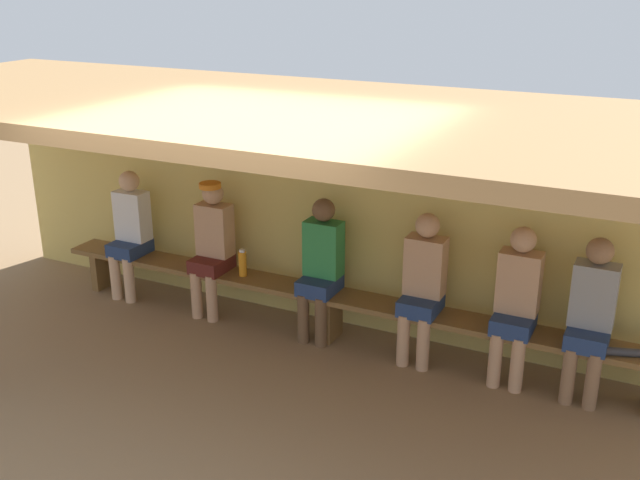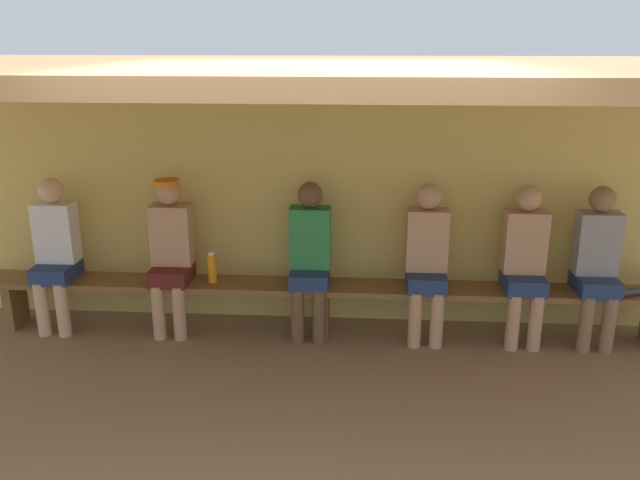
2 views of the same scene
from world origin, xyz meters
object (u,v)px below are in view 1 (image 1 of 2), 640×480
player_with_sunglasses (423,282)px  player_shirtless_tan (212,242)px  bench (333,300)px  player_leftmost (321,264)px  player_in_red (516,299)px  player_middle (591,313)px  water_bottle_clear (243,263)px  player_in_white (130,229)px

player_with_sunglasses → player_shirtless_tan: 2.16m
bench → player_leftmost: (-0.12, 0.00, 0.34)m
player_shirtless_tan → player_in_red: size_ratio=1.01×
player_in_red → bench: bearing=-179.9°
player_with_sunglasses → player_in_red: bearing=0.0°
player_with_sunglasses → player_in_red: same height
bench → player_in_red: player_in_red is taller
player_leftmost → player_middle: same height
player_leftmost → player_in_red: 1.77m
player_middle → player_in_red: size_ratio=1.00×
bench → player_middle: bearing=0.1°
player_leftmost → water_bottle_clear: bearing=-179.7°
player_middle → water_bottle_clear: bearing=-179.9°
player_in_red → player_shirtless_tan: bearing=180.0°
bench → water_bottle_clear: size_ratio=22.20×
player_in_red → player_with_sunglasses: bearing=180.0°
water_bottle_clear → player_shirtless_tan: bearing=179.2°
player_middle → player_in_red: 0.58m
bench → player_leftmost: player_leftmost is taller
player_middle → player_shirtless_tan: size_ratio=0.99×
player_with_sunglasses → player_in_white: same height
player_shirtless_tan → water_bottle_clear: (0.35, -0.00, -0.16)m
player_shirtless_tan → player_in_white: size_ratio=1.01×
bench → player_shirtless_tan: player_shirtless_tan is taller
player_middle → player_shirtless_tan: (-3.54, 0.00, 0.02)m
player_middle → player_with_sunglasses: 1.38m
player_shirtless_tan → water_bottle_clear: bearing=-0.8°
player_leftmost → water_bottle_clear: player_leftmost is taller
player_middle → water_bottle_clear: player_middle is taller
player_leftmost → player_with_sunglasses: same height
player_with_sunglasses → player_shirtless_tan: size_ratio=0.99×
player_leftmost → player_middle: size_ratio=1.00×
bench → player_leftmost: size_ratio=4.49×
player_leftmost → bench: bearing=-1.4°
bench → player_in_white: (-2.33, 0.00, 0.34)m
player_leftmost → water_bottle_clear: (-0.84, -0.00, -0.14)m
bench → player_middle: 2.26m
player_middle → player_with_sunglasses: size_ratio=1.00×
player_in_white → player_middle: bearing=0.0°
player_leftmost → player_with_sunglasses: bearing=0.0°
player_shirtless_tan → player_in_red: 2.96m
player_shirtless_tan → player_in_white: 1.02m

